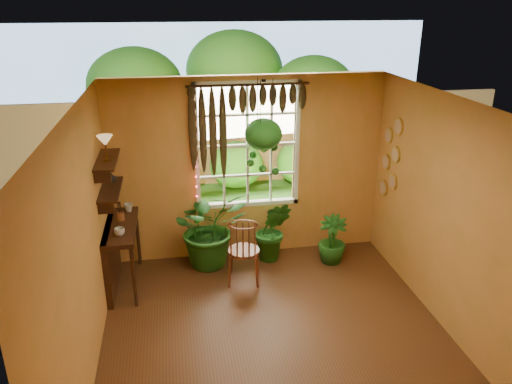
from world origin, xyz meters
The scene contains 23 objects.
floor centered at (0.00, 0.00, 0.00)m, with size 4.50×4.50×0.00m, color #523417.
ceiling centered at (0.00, 0.00, 2.70)m, with size 4.50×4.50×0.00m, color silver.
wall_back centered at (0.00, 2.25, 1.35)m, with size 4.00×4.00×0.00m, color #E4954E.
wall_left centered at (-2.00, 0.00, 1.35)m, with size 4.50×4.50×0.00m, color #E4954E.
wall_right centered at (2.00, 0.00, 1.35)m, with size 4.50×4.50×0.00m, color #E4954E.
window centered at (0.00, 2.28, 1.70)m, with size 1.52×0.10×1.86m.
valance_vine centered at (-0.08, 2.16, 2.28)m, with size 1.70×0.12×1.10m.
string_lights centered at (-0.76, 2.19, 1.75)m, with size 0.03×0.03×1.54m, color #FF2633, non-canonical shape.
wall_plates centered at (1.98, 1.79, 1.55)m, with size 0.04×0.32×1.10m, color #F0E4C4, non-canonical shape.
counter_ledge centered at (-1.91, 1.60, 0.55)m, with size 0.40×1.20×0.90m.
shelf_lower centered at (-1.88, 1.60, 1.40)m, with size 0.25×0.90×0.04m, color #391C0F.
shelf_upper centered at (-1.88, 1.60, 1.80)m, with size 0.25×0.90×0.04m, color #391C0F.
backyard centered at (0.24, 6.87, 1.28)m, with size 14.00×10.00×12.00m.
windsor_chair centered at (-0.20, 1.40, 0.34)m, with size 0.51×0.53×1.16m.
potted_plant_left centered at (-0.60, 1.98, 0.59)m, with size 1.07×0.93×1.19m, color #124714.
potted_plant_mid centered at (0.32, 1.95, 0.48)m, with size 0.52×0.42×0.95m, color #124714.
potted_plant_right centered at (1.17, 1.73, 0.36)m, with size 0.41×0.41×0.73m, color #124714.
hanging_basket centered at (0.16, 1.89, 1.92)m, with size 0.51×0.51×1.30m.
cup_a centered at (-1.78, 1.27, 0.95)m, with size 0.13×0.13×0.10m, color silver.
cup_b centered at (-1.72, 2.04, 0.96)m, with size 0.12×0.12×0.11m, color beige.
brush_jar centered at (-1.80, 1.75, 1.04)m, with size 0.09×0.09×0.35m.
shelf_vase centered at (-1.87, 1.84, 1.48)m, with size 0.12×0.12×0.12m, color #B2AD99.
tiffany_lamp centered at (-1.86, 1.49, 2.06)m, with size 0.19×0.19×0.32m.
Camera 1 is at (-1.06, -4.55, 3.68)m, focal length 35.00 mm.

